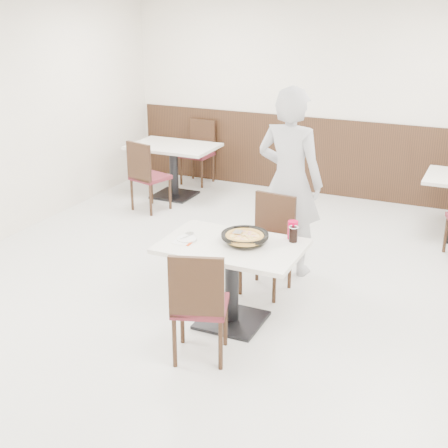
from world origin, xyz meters
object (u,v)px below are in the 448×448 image
at_px(diner_person, 290,182).
at_px(side_plate, 187,239).
at_px(pizza, 245,238).
at_px(red_cup, 293,230).
at_px(chair_far, 266,246).
at_px(pizza_pan, 245,238).
at_px(bg_table_left, 174,171).
at_px(bg_chair_left_near, 150,176).
at_px(chair_near, 200,303).
at_px(cola_glass, 293,235).
at_px(bg_chair_left_far, 197,153).
at_px(main_table, 232,284).

bearing_deg(diner_person, side_plate, 77.23).
relative_size(pizza, red_cup, 2.13).
distance_m(chair_far, pizza_pan, 0.70).
bearing_deg(bg_table_left, bg_chair_left_near, -90.01).
relative_size(chair_near, bg_table_left, 0.79).
xyz_separation_m(chair_near, side_plate, (-0.39, 0.53, 0.28)).
xyz_separation_m(red_cup, diner_person, (-0.35, 0.93, 0.14)).
xyz_separation_m(chair_far, red_cup, (0.38, -0.36, 0.35)).
bearing_deg(chair_far, chair_near, 92.43).
distance_m(side_plate, cola_glass, 0.92).
xyz_separation_m(side_plate, bg_chair_left_far, (-1.81, 3.79, -0.28)).
bearing_deg(cola_glass, bg_chair_left_near, 142.09).
height_order(cola_glass, bg_chair_left_near, bg_chair_left_near).
relative_size(red_cup, bg_chair_left_near, 0.17).
relative_size(cola_glass, red_cup, 0.81).
bearing_deg(chair_near, side_plate, 108.09).
relative_size(cola_glass, diner_person, 0.07).
bearing_deg(pizza_pan, diner_person, 90.64).
bearing_deg(diner_person, bg_chair_left_far, -40.27).
bearing_deg(pizza_pan, bg_table_left, 128.25).
xyz_separation_m(pizza_pan, bg_chair_left_far, (-2.30, 3.64, -0.32)).
relative_size(chair_far, bg_chair_left_near, 1.00).
bearing_deg(cola_glass, pizza_pan, -151.78).
distance_m(chair_far, red_cup, 0.63).
distance_m(chair_near, pizza, 0.73).
xyz_separation_m(main_table, bg_chair_left_near, (-2.22, 2.35, 0.10)).
distance_m(pizza, bg_table_left, 3.79).
bearing_deg(cola_glass, bg_chair_left_far, 127.75).
height_order(pizza, diner_person, diner_person).
xyz_separation_m(chair_far, pizza, (0.05, -0.66, 0.34)).
relative_size(chair_near, diner_person, 0.49).
relative_size(chair_far, diner_person, 0.49).
xyz_separation_m(chair_near, cola_glass, (0.46, 0.87, 0.34)).
relative_size(red_cup, bg_chair_left_far, 0.17).
relative_size(diner_person, bg_table_left, 1.61).
bearing_deg(pizza_pan, cola_glass, 28.22).
relative_size(main_table, bg_chair_left_near, 1.26).
height_order(chair_near, chair_far, same).
xyz_separation_m(chair_near, pizza, (0.11, 0.64, 0.34)).
relative_size(pizza_pan, side_plate, 1.83).
bearing_deg(chair_near, pizza, 61.95).
xyz_separation_m(main_table, red_cup, (0.43, 0.34, 0.45)).
bearing_deg(diner_person, bg_table_left, -30.38).
height_order(side_plate, cola_glass, cola_glass).
height_order(red_cup, diner_person, diner_person).
bearing_deg(pizza, bg_chair_left_far, 122.14).
xyz_separation_m(chair_near, bg_chair_left_near, (-2.21, 2.96, 0.00)).
bearing_deg(chair_near, cola_glass, 43.55).
xyz_separation_m(chair_far, side_plate, (-0.45, -0.77, 0.28)).
bearing_deg(diner_person, chair_far, 94.28).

